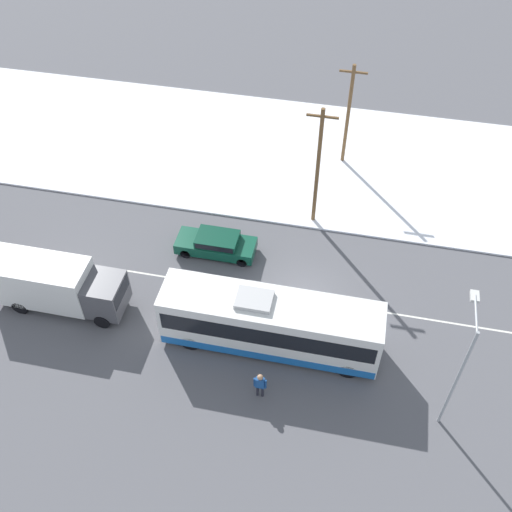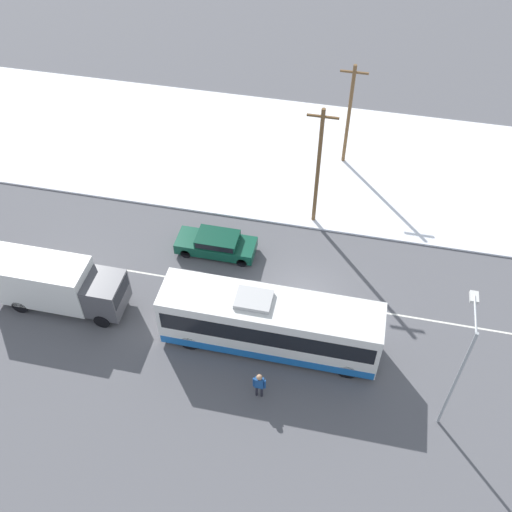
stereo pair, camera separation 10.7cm
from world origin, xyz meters
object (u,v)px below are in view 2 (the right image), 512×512
city_bus (270,323)px  streetlamp (461,361)px  utility_pole_snowlot (349,114)px  sedan_car (217,243)px  utility_pole_roadside (318,167)px  box_truck (54,283)px  pedestrian_at_stop (259,383)px

city_bus → streetlamp: size_ratio=1.58×
streetlamp → utility_pole_snowlot: 19.91m
sedan_car → streetlamp: (13.20, -8.21, 3.75)m
sedan_car → utility_pole_roadside: (5.31, 4.00, 3.57)m
city_bus → streetlamp: streetlamp is taller
box_truck → utility_pole_snowlot: bearing=49.1°
utility_pole_snowlot → utility_pole_roadside: bearing=-100.1°
city_bus → utility_pole_snowlot: (2.05, 16.46, 2.18)m
city_bus → pedestrian_at_stop: size_ratio=6.25×
streetlamp → box_truck: bearing=173.0°
sedan_car → utility_pole_roadside: bearing=-143.0°
sedan_car → utility_pole_snowlot: bearing=-121.6°
utility_pole_roadside → box_truck: bearing=-143.1°
city_bus → sedan_car: (-4.42, 5.94, -0.99)m
utility_pole_roadside → utility_pole_snowlot: (1.17, 6.52, -0.40)m
city_bus → box_truck: city_bus is taller
streetlamp → utility_pole_snowlot: (-6.72, 18.73, -0.58)m
city_bus → streetlamp: (8.77, -2.27, 2.76)m
utility_pole_roadside → city_bus: bearing=-95.1°
utility_pole_snowlot → city_bus: bearing=-97.1°
city_bus → pedestrian_at_stop: (0.12, -3.16, -0.64)m
sedan_car → utility_pole_snowlot: size_ratio=0.64×
box_truck → streetlamp: bearing=-7.0°
sedan_car → utility_pole_snowlot: (6.48, 10.52, 3.17)m
sedan_car → streetlamp: bearing=148.1°
box_truck → sedan_car: size_ratio=1.56×
pedestrian_at_stop → streetlamp: bearing=5.9°
pedestrian_at_stop → streetlamp: (8.65, 0.89, 3.41)m
box_truck → pedestrian_at_stop: (12.10, -3.42, -0.61)m
utility_pole_roadside → sedan_car: bearing=-143.0°
pedestrian_at_stop → utility_pole_snowlot: bearing=84.4°
sedan_car → utility_pole_roadside: utility_pole_roadside is taller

